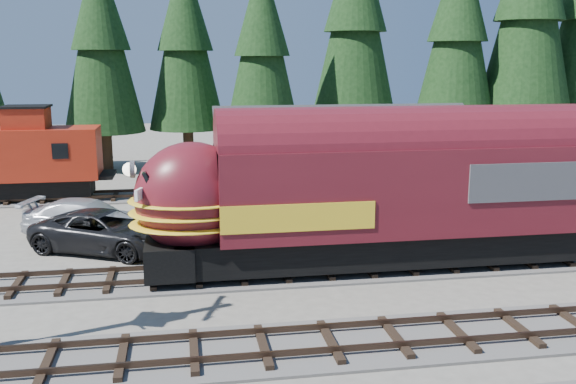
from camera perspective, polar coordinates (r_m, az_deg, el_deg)
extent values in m
plane|color=#6B665B|center=(20.61, 14.08, -9.96)|extent=(120.00, 120.00, 0.00)
cube|color=#4C4947|center=(36.31, -12.60, -0.38)|extent=(32.00, 3.20, 0.08)
cube|color=#38281E|center=(35.56, -12.67, -0.29)|extent=(32.00, 0.08, 0.16)
cube|color=#38281E|center=(36.97, -12.56, 0.17)|extent=(32.00, 0.08, 0.16)
cube|color=gold|center=(29.65, 6.18, 0.41)|extent=(12.00, 6.00, 3.40)
cube|color=yellow|center=(29.28, 6.28, 5.06)|extent=(11.88, 3.30, 1.44)
cube|color=white|center=(27.55, -5.41, 0.61)|extent=(0.06, 2.40, 0.60)
cone|color=black|center=(44.98, -16.32, 12.87)|extent=(5.32, 5.32, 12.13)
cone|color=black|center=(45.88, -9.13, 13.13)|extent=(5.31, 5.31, 12.10)
cone|color=black|center=(43.04, -2.33, 12.83)|extent=(5.07, 5.07, 11.55)
cone|color=black|center=(47.25, 6.01, 14.93)|extent=(6.20, 6.20, 14.11)
cone|color=black|center=(46.93, 14.86, 13.68)|extent=(5.72, 5.72, 13.04)
cone|color=black|center=(48.82, 20.70, 15.03)|extent=(6.65, 6.65, 15.15)
cube|color=black|center=(23.53, 8.16, -4.68)|extent=(14.62, 2.62, 1.13)
cube|color=maroon|center=(23.29, 10.24, 0.42)|extent=(13.34, 3.08, 3.08)
ellipsoid|color=maroon|center=(21.96, -8.50, -0.48)|extent=(3.90, 3.02, 3.80)
cube|color=#38383A|center=(24.76, 18.57, 1.50)|extent=(4.11, 3.14, 1.33)
sphere|color=white|center=(21.83, -13.92, 1.97)|extent=(0.45, 0.45, 0.45)
cube|color=black|center=(37.17, -23.14, 0.39)|extent=(8.09, 2.09, 0.90)
cube|color=maroon|center=(36.88, -23.36, 3.13)|extent=(8.99, 2.61, 2.70)
cube|color=maroon|center=(36.47, -22.23, 6.12)|extent=(2.16, 1.98, 1.08)
imported|color=black|center=(26.40, -15.90, -3.38)|extent=(6.45, 5.03, 1.63)
imported|color=#B5B7BD|center=(28.72, -17.34, -2.27)|extent=(5.95, 3.80, 1.61)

